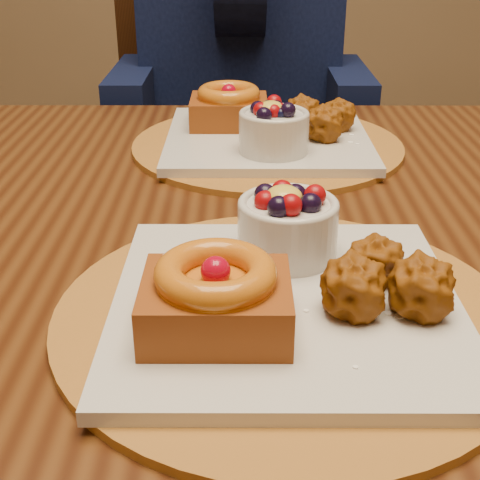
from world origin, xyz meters
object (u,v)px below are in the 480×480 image
dining_table (272,271)px  place_setting_near (282,288)px  chair_far (211,162)px  place_setting_far (266,132)px  diner (240,15)px

dining_table → place_setting_near: size_ratio=4.21×
dining_table → chair_far: bearing=97.2°
dining_table → place_setting_near: 0.24m
place_setting_near → place_setting_far: 0.43m
place_setting_far → place_setting_near: bearing=-90.0°
place_setting_near → dining_table: bearing=89.3°
dining_table → place_setting_far: place_setting_far is taller
dining_table → chair_far: (-0.12, 0.92, -0.19)m
dining_table → place_setting_near: bearing=-90.7°
dining_table → diner: 0.76m
diner → place_setting_far: bearing=-109.8°
place_setting_far → chair_far: chair_far is taller
chair_far → place_setting_far: bearing=-89.7°
place_setting_far → diner: size_ratio=0.47×
place_setting_near → diner: diner is taller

